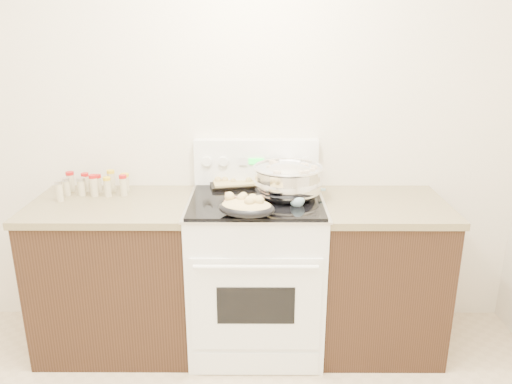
{
  "coord_description": "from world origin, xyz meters",
  "views": [
    {
      "loc": [
        0.36,
        -1.27,
        1.86
      ],
      "look_at": [
        0.35,
        1.37,
        1.0
      ],
      "focal_mm": 35.0,
      "sensor_mm": 36.0,
      "label": 1
    }
  ],
  "objects": [
    {
      "name": "wooden_spoon",
      "position": [
        0.22,
        1.34,
        0.95
      ],
      "size": [
        0.19,
        0.22,
        0.04
      ],
      "color": "#B87A54",
      "rests_on": "kitchen_range"
    },
    {
      "name": "counter_left",
      "position": [
        -0.48,
        1.43,
        0.46
      ],
      "size": [
        0.93,
        0.67,
        0.92
      ],
      "color": "black",
      "rests_on": "ground"
    },
    {
      "name": "counter_right",
      "position": [
        1.08,
        1.43,
        0.46
      ],
      "size": [
        0.73,
        0.67,
        0.92
      ],
      "color": "black",
      "rests_on": "ground"
    },
    {
      "name": "kitchen_range",
      "position": [
        0.35,
        1.42,
        0.49
      ],
      "size": [
        0.78,
        0.73,
        1.22
      ],
      "color": "white",
      "rests_on": "ground"
    },
    {
      "name": "mixing_bowl",
      "position": [
        0.53,
        1.46,
        1.04
      ],
      "size": [
        0.5,
        0.5,
        0.24
      ],
      "color": "silver",
      "rests_on": "kitchen_range"
    },
    {
      "name": "spice_jars",
      "position": [
        -0.62,
        1.58,
        0.98
      ],
      "size": [
        0.39,
        0.24,
        0.13
      ],
      "color": "#BFB28C",
      "rests_on": "counter_left"
    },
    {
      "name": "room_shell",
      "position": [
        0.0,
        0.0,
        1.7
      ],
      "size": [
        4.1,
        3.6,
        2.75
      ],
      "color": "silver",
      "rests_on": "ground"
    },
    {
      "name": "blue_ladle",
      "position": [
        0.58,
        1.32,
        0.98
      ],
      "size": [
        0.23,
        0.23,
        0.11
      ],
      "color": "#99C9E4",
      "rests_on": "kitchen_range"
    },
    {
      "name": "roasting_pan",
      "position": [
        0.3,
        1.15,
        0.99
      ],
      "size": [
        0.34,
        0.27,
        0.11
      ],
      "color": "black",
      "rests_on": "kitchen_range"
    },
    {
      "name": "baking_sheet",
      "position": [
        0.25,
        1.7,
        0.96
      ],
      "size": [
        0.42,
        0.33,
        0.06
      ],
      "color": "black",
      "rests_on": "kitchen_range"
    }
  ]
}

